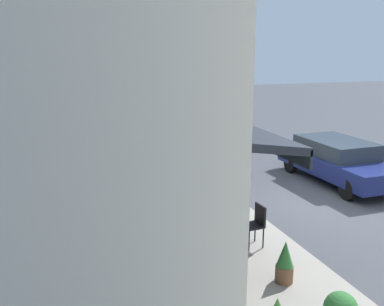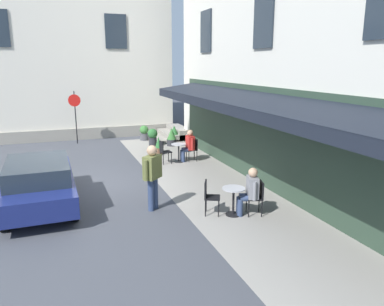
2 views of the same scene
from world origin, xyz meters
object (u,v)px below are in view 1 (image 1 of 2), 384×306
cafe_table_near_entrance (229,229)px  cafe_chair_black_facing_street (256,222)px  cafe_chair_black_by_window (151,159)px  seated_companion_in_grey (158,155)px  seated_patron_in_red (210,222)px  cafe_chair_black_kerbside (200,230)px  potted_plant_by_steps (285,262)px  walking_pedestrian_in_olive (236,147)px  parked_car_navy (338,160)px  cafe_table_mid_terrace (170,160)px  cafe_chair_black_corner_right (189,159)px

cafe_table_near_entrance → cafe_chair_black_facing_street: 0.63m
cafe_chair_black_by_window → seated_companion_in_grey: seated_companion_in_grey is taller
seated_patron_in_red → cafe_chair_black_by_window: bearing=178.3°
cafe_chair_black_facing_street → cafe_chair_black_by_window: 5.95m
cafe_chair_black_kerbside → cafe_chair_black_by_window: same height
cafe_chair_black_by_window → potted_plant_by_steps: size_ratio=1.14×
walking_pedestrian_in_olive → cafe_chair_black_kerbside: bearing=-31.9°
cafe_chair_black_facing_street → potted_plant_by_steps: 1.52m
seated_patron_in_red → parked_car_navy: (-3.29, 5.55, 0.02)m
walking_pedestrian_in_olive → potted_plant_by_steps: 6.38m
cafe_table_mid_terrace → cafe_chair_black_kerbside: bearing=-9.9°
potted_plant_by_steps → parked_car_navy: bearing=135.5°
cafe_table_near_entrance → seated_patron_in_red: seated_patron_in_red is taller
cafe_table_near_entrance → cafe_chair_black_corner_right: 5.54m
cafe_table_mid_terrace → parked_car_navy: parked_car_navy is taller
seated_patron_in_red → walking_pedestrian_in_olive: walking_pedestrian_in_olive is taller
seated_patron_in_red → walking_pedestrian_in_olive: (-4.61, 2.65, 0.35)m
cafe_table_mid_terrace → seated_companion_in_grey: bearing=-107.7°
cafe_chair_black_by_window → seated_companion_in_grey: 0.26m
seated_companion_in_grey → cafe_table_near_entrance: bearing=0.4°
cafe_chair_black_kerbside → walking_pedestrian_in_olive: walking_pedestrian_in_olive is taller
cafe_chair_black_facing_street → walking_pedestrian_in_olive: size_ratio=0.51×
cafe_table_mid_terrace → cafe_chair_black_by_window: 0.63m
cafe_table_mid_terrace → cafe_chair_black_by_window: bearing=-107.7°
parked_car_navy → seated_companion_in_grey: bearing=-116.3°
seated_patron_in_red → cafe_chair_black_corner_right: bearing=166.1°
walking_pedestrian_in_olive → parked_car_navy: 3.20m
potted_plant_by_steps → cafe_table_mid_terrace: bearing=-179.3°
cafe_table_mid_terrace → seated_companion_in_grey: size_ratio=0.58×
cafe_chair_black_kerbside → cafe_chair_black_facing_street: bearing=90.8°
cafe_chair_black_corner_right → cafe_chair_black_by_window: size_ratio=1.00×
cafe_table_mid_terrace → cafe_chair_black_by_window: (-0.19, -0.60, 0.06)m
seated_patron_in_red → parked_car_navy: parked_car_navy is taller
cafe_table_near_entrance → parked_car_navy: parked_car_navy is taller
cafe_chair_black_facing_street → walking_pedestrian_in_olive: bearing=160.7°
cafe_chair_black_facing_street → cafe_chair_black_by_window: same height
walking_pedestrian_in_olive → cafe_table_mid_terrace: bearing=-120.6°
walking_pedestrian_in_olive → potted_plant_by_steps: bearing=-16.4°
cafe_chair_black_kerbside → walking_pedestrian_in_olive: (-4.60, 2.87, 0.50)m
cafe_table_mid_terrace → seated_companion_in_grey: 0.46m
cafe_chair_black_kerbside → seated_patron_in_red: (0.01, 0.21, 0.15)m
seated_companion_in_grey → parked_car_navy: 5.77m
cafe_chair_black_kerbside → seated_companion_in_grey: size_ratio=0.71×
seated_companion_in_grey → parked_car_navy: size_ratio=0.30×
cafe_chair_black_corner_right → parked_car_navy: (2.16, 4.20, 0.16)m
cafe_chair_black_by_window → cafe_chair_black_kerbside: bearing=-3.8°
potted_plant_by_steps → cafe_chair_black_corner_right: bearing=176.0°
seated_companion_in_grey → parked_car_navy: parked_car_navy is taller
cafe_table_mid_terrace → seated_patron_in_red: size_ratio=0.58×
cafe_chair_black_facing_street → cafe_chair_black_corner_right: 5.43m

